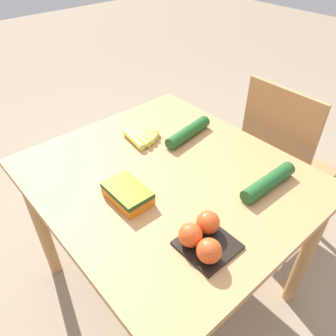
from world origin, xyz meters
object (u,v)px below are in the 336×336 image
tomato_pack (203,237)px  cucumber_near (268,182)px  carrot_bag (127,193)px  chair (280,167)px  banana_bunch (139,136)px  cucumber_far (188,132)px

tomato_pack → cucumber_near: tomato_pack is taller
carrot_bag → cucumber_near: 0.53m
chair → tomato_pack: 0.93m
carrot_bag → cucumber_near: size_ratio=0.66×
chair → cucumber_near: size_ratio=3.74×
banana_bunch → tomato_pack: size_ratio=1.00×
chair → cucumber_near: (0.19, -0.47, 0.28)m
cucumber_far → tomato_pack: bearing=-39.6°
tomato_pack → cucumber_far: size_ratio=0.61×
banana_bunch → carrot_bag: bearing=-42.8°
tomato_pack → cucumber_near: (-0.03, 0.38, -0.01)m
banana_bunch → carrot_bag: (0.29, -0.27, 0.02)m
banana_bunch → chair: bearing=58.3°
chair → banana_bunch: size_ratio=5.97×
banana_bunch → cucumber_far: size_ratio=0.62×
carrot_bag → cucumber_far: same height
carrot_bag → chair: bearing=83.5°
banana_bunch → cucumber_near: bearing=15.9°
cucumber_near → cucumber_far: same height
tomato_pack → carrot_bag: 0.33m
carrot_bag → cucumber_far: 0.48m
banana_bunch → tomato_pack: bearing=-19.3°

